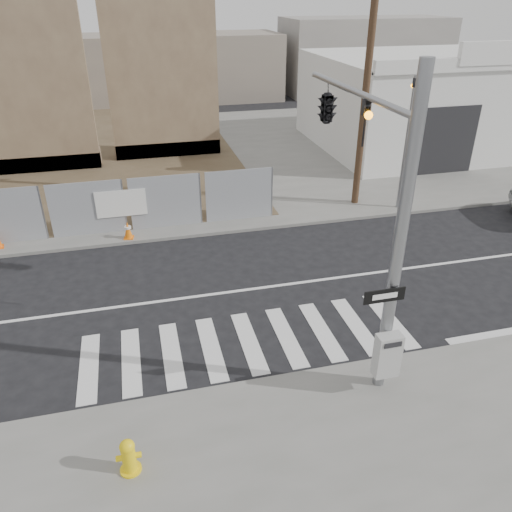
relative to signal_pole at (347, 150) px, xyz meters
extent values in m
plane|color=black|center=(-2.49, 2.05, -4.78)|extent=(100.00, 100.00, 0.00)
cube|color=slate|center=(-2.49, 16.05, -4.72)|extent=(50.00, 20.00, 0.12)
cylinder|color=gray|center=(0.01, -2.75, -1.16)|extent=(0.26, 0.26, 7.00)
cylinder|color=gray|center=(0.01, -0.15, 1.34)|extent=(0.14, 5.20, 0.14)
cube|color=#B2B2AF|center=(-0.04, -3.03, -3.64)|extent=(0.55, 0.30, 1.05)
cube|color=black|center=(-0.24, -2.91, -2.16)|extent=(0.90, 0.03, 0.30)
cube|color=silver|center=(-0.24, -2.93, -2.16)|extent=(0.55, 0.01, 0.12)
imported|color=black|center=(0.01, -0.75, 0.79)|extent=(0.16, 0.20, 1.00)
imported|color=black|center=(0.01, 1.45, 0.79)|extent=(0.53, 2.48, 1.00)
cylinder|color=gray|center=(5.51, 6.65, -2.06)|extent=(0.12, 0.12, 5.20)
imported|color=black|center=(5.51, 6.65, 0.44)|extent=(0.16, 0.20, 1.00)
cube|color=brown|center=(-9.49, 15.05, -0.66)|extent=(6.00, 0.50, 8.00)
cube|color=brown|center=(-9.49, 15.45, -4.26)|extent=(6.00, 1.30, 0.80)
cube|color=brown|center=(-2.99, 16.05, -0.66)|extent=(5.50, 0.50, 8.00)
cube|color=brown|center=(-2.99, 16.45, -4.26)|extent=(5.50, 1.30, 0.80)
cube|color=silver|center=(11.51, 15.05, -2.26)|extent=(12.00, 10.00, 4.80)
cube|color=silver|center=(11.51, 10.05, 0.34)|extent=(12.00, 0.30, 0.60)
cube|color=silver|center=(11.51, 10.00, 0.79)|extent=(4.00, 0.30, 1.00)
cube|color=black|center=(9.51, 10.03, -3.06)|extent=(3.40, 0.06, 3.20)
cylinder|color=#452F20|center=(4.01, 7.55, 0.34)|extent=(0.28, 0.28, 10.00)
cylinder|color=yellow|center=(-5.57, -3.80, -4.64)|extent=(0.43, 0.43, 0.04)
cylinder|color=yellow|center=(-5.57, -3.80, -4.36)|extent=(0.28, 0.28, 0.60)
sphere|color=yellow|center=(-5.57, -3.80, -4.04)|extent=(0.28, 0.28, 0.28)
cylinder|color=yellow|center=(-5.73, -3.80, -4.30)|extent=(0.15, 0.12, 0.11)
cylinder|color=yellow|center=(-5.41, -3.80, -4.30)|extent=(0.15, 0.12, 0.11)
cube|color=orange|center=(-5.36, 6.34, -4.65)|extent=(0.39, 0.39, 0.03)
cone|color=orange|center=(-5.36, 6.34, -4.33)|extent=(0.34, 0.34, 0.65)
cylinder|color=silver|center=(-5.36, 6.34, -4.24)|extent=(0.25, 0.25, 0.07)
camera|label=1|loc=(-4.84, -10.53, 3.32)|focal=35.00mm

